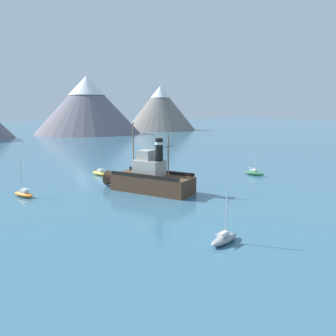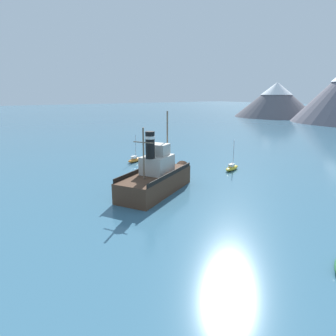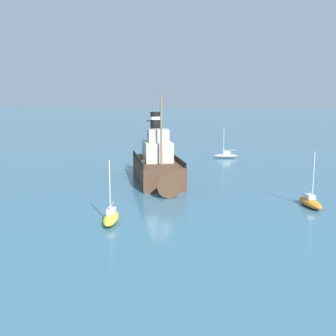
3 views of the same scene
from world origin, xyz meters
name	(u,v)px [view 3 (image 3 of 3)]	position (x,y,z in m)	size (l,w,h in m)	color
ground_plane	(152,182)	(0.00, 0.00, 0.00)	(600.00, 600.00, 0.00)	#38667F
old_tugboat	(158,166)	(-0.72, 0.14, 1.83)	(9.80, 14.28, 9.90)	#4C3323
sailboat_yellow	(111,217)	(-2.62, 15.65, 0.43)	(2.23, 3.95, 4.90)	gold
sailboat_orange	(310,202)	(-16.98, 5.78, 0.43)	(2.62, 3.90, 4.90)	orange
sailboat_grey	(225,155)	(-4.20, -21.20, 0.43)	(3.95, 2.27, 4.90)	gray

